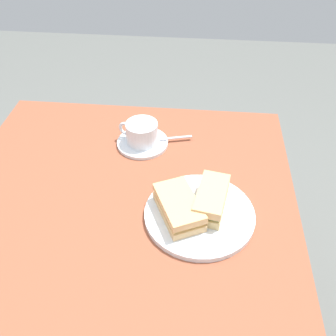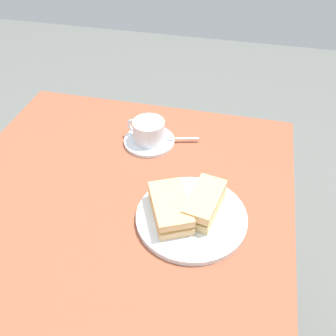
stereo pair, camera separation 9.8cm
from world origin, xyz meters
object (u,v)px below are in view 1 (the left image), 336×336
at_px(coffee_saucer, 143,143).
at_px(coffee_cup, 141,132).
at_px(sandwich_plate, 199,214).
at_px(sandwich_front, 211,199).
at_px(spoon, 170,138).
at_px(dining_table, 111,285).
at_px(sandwich_back, 179,207).

distance_m(coffee_saucer, coffee_cup, 0.04).
relative_size(coffee_saucer, coffee_cup, 1.26).
distance_m(sandwich_plate, sandwich_front, 0.05).
xyz_separation_m(sandwich_front, coffee_saucer, (-0.24, -0.20, -0.04)).
distance_m(sandwich_plate, spoon, 0.30).
bearing_deg(dining_table, sandwich_front, 125.74).
height_order(dining_table, sandwich_front, sandwich_front).
relative_size(sandwich_front, spoon, 1.48).
bearing_deg(spoon, sandwich_front, 25.02).
height_order(sandwich_plate, coffee_saucer, sandwich_plate).
distance_m(sandwich_plate, coffee_saucer, 0.32).
xyz_separation_m(sandwich_back, coffee_saucer, (-0.27, -0.13, -0.03)).
relative_size(sandwich_plate, coffee_saucer, 1.76).
bearing_deg(sandwich_back, sandwich_front, 112.51).
distance_m(dining_table, coffee_saucer, 0.42).
bearing_deg(sandwich_front, coffee_cup, -140.16).
height_order(sandwich_front, spoon, sandwich_front).
xyz_separation_m(sandwich_back, spoon, (-0.29, -0.05, -0.03)).
xyz_separation_m(dining_table, sandwich_front, (-0.16, 0.22, 0.15)).
height_order(sandwich_plate, spoon, spoon).
relative_size(sandwich_plate, sandwich_back, 1.60).
bearing_deg(dining_table, coffee_cup, 177.39).
bearing_deg(sandwich_plate, spoon, -161.11).
xyz_separation_m(sandwich_front, sandwich_back, (0.03, -0.07, -0.00)).
bearing_deg(coffee_saucer, sandwich_front, 39.68).
bearing_deg(coffee_cup, sandwich_back, 25.11).
bearing_deg(dining_table, spoon, 166.84).
relative_size(sandwich_plate, coffee_cup, 2.22).
height_order(sandwich_front, sandwich_back, sandwich_front).
relative_size(sandwich_front, coffee_saucer, 0.97).
distance_m(dining_table, spoon, 0.45).
bearing_deg(sandwich_back, spoon, -170.70).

